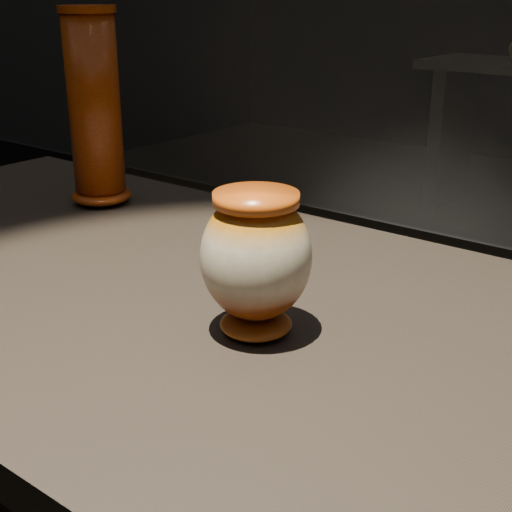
{
  "coord_description": "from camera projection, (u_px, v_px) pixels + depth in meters",
  "views": [
    {
      "loc": [
        0.52,
        -0.68,
        1.31
      ],
      "look_at": [
        0.03,
        -0.05,
        1.0
      ],
      "focal_mm": 50.0,
      "sensor_mm": 36.0,
      "label": 1
    }
  ],
  "objects": [
    {
      "name": "tall_vase",
      "position": [
        95.0,
        112.0,
        1.36
      ],
      "size": [
        0.15,
        0.15,
        0.38
      ],
      "rotation": [
        0.0,
        0.0,
        0.33
      ],
      "color": "#CB4A0D",
      "rests_on": "display_plinth"
    },
    {
      "name": "main_vase",
      "position": [
        256.0,
        259.0,
        0.86
      ],
      "size": [
        0.17,
        0.17,
        0.18
      ],
      "rotation": [
        0.0,
        0.0,
        -0.35
      ],
      "color": "#6D2909",
      "rests_on": "display_plinth"
    },
    {
      "name": "display_plinth",
      "position": [
        262.0,
        480.0,
        1.04
      ],
      "size": [
        2.0,
        0.8,
        0.9
      ],
      "color": "black",
      "rests_on": "ground"
    }
  ]
}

